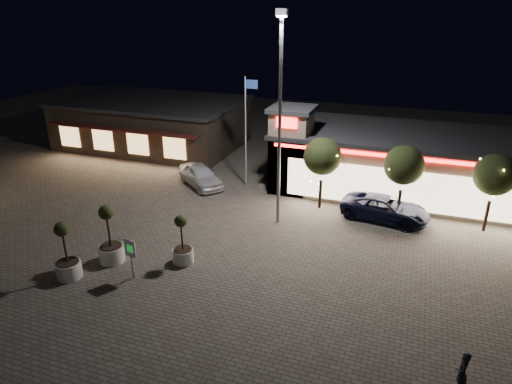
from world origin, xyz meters
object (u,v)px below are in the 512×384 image
(planter_left, at_px, (110,244))
(white_sedan, at_px, (200,175))
(pickup_truck, at_px, (385,208))
(planter_mid, at_px, (67,261))
(pedestrian, at_px, (462,373))
(valet_sign, at_px, (131,252))

(planter_left, bearing_deg, white_sedan, 91.61)
(pickup_truck, distance_m, planter_mid, 18.56)
(pedestrian, xyz_separation_m, planter_mid, (-17.92, 1.30, 0.10))
(white_sedan, relative_size, pedestrian, 2.79)
(white_sedan, bearing_deg, planter_left, -140.07)
(planter_left, bearing_deg, pedestrian, -11.08)
(white_sedan, xyz_separation_m, planter_mid, (-0.76, -13.29, 0.14))
(planter_mid, distance_m, valet_sign, 3.25)
(white_sedan, xyz_separation_m, planter_left, (0.32, -11.29, 0.20))
(pickup_truck, distance_m, pedestrian, 13.79)
(pedestrian, bearing_deg, planter_mid, -91.18)
(planter_mid, bearing_deg, pedestrian, -4.14)
(planter_mid, bearing_deg, valet_sign, 17.93)
(planter_mid, bearing_deg, white_sedan, 86.73)
(planter_left, bearing_deg, pickup_truck, 37.28)
(white_sedan, distance_m, planter_left, 11.30)
(pickup_truck, xyz_separation_m, valet_sign, (-11.14, -10.99, 0.74))
(pickup_truck, bearing_deg, planter_left, 136.01)
(pedestrian, height_order, valet_sign, valet_sign)
(planter_left, xyz_separation_m, valet_sign, (1.97, -1.02, 0.50))
(white_sedan, height_order, valet_sign, valet_sign)
(white_sedan, height_order, pedestrian, pedestrian)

